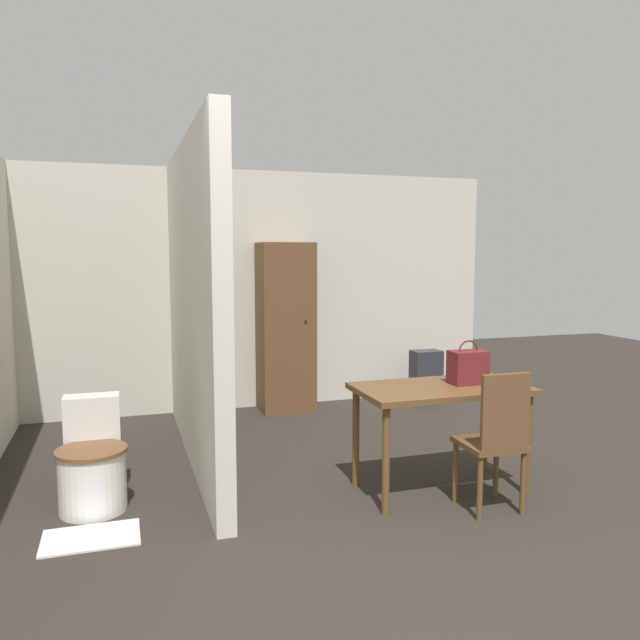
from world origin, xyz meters
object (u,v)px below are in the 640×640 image
Objects in this scene: wooden_chair at (495,438)px; toilet at (92,466)px; wooden_cabinet at (286,327)px; dining_table at (441,399)px; handbag at (468,367)px; space_heater at (426,377)px.

wooden_chair is 1.33× the size of toilet.
wooden_chair is 0.52× the size of wooden_cabinet.
dining_table is 0.49m from wooden_chair.
handbag is 2.48m from space_heater.
wooden_chair is 2.60m from toilet.
toilet is (-2.44, 0.87, -0.21)m from wooden_chair.
dining_table is 0.67× the size of wooden_cabinet.
handbag reaches higher than toilet.
wooden_cabinet is at bearing 48.03° from toilet.
handbag reaches higher than wooden_chair.
wooden_chair is 1.56× the size of space_heater.
toilet is 2.61m from handbag.
dining_table reaches higher than toilet.
dining_table is 2.00× the size of space_heater.
toilet is at bearing -151.35° from space_heater.
wooden_chair reaches higher than space_heater.
wooden_chair is 3.00m from wooden_cabinet.
toilet is at bearing 169.40° from dining_table.
handbag is at bearing -110.90° from space_heater.
handbag is at bearing -9.44° from toilet.
wooden_cabinet reaches higher than wooden_chair.
space_heater is (1.53, -0.21, -0.58)m from wooden_cabinet.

